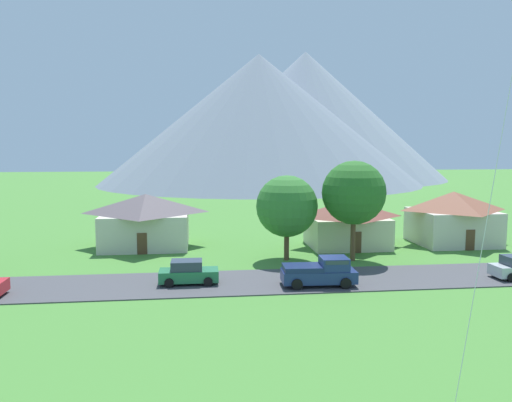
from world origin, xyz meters
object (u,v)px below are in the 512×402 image
(house_leftmost, at_px, (146,219))
(tree_center, at_px, (287,206))
(house_right_center, at_px, (453,217))
(parked_car_green_west_end, at_px, (188,273))
(tree_near_left, at_px, (354,193))
(house_left_center, at_px, (347,223))
(pickup_truck_navy_west_side, at_px, (321,272))

(house_leftmost, height_order, tree_center, tree_center)
(house_right_center, bearing_deg, parked_car_green_west_end, -155.48)
(parked_car_green_west_end, bearing_deg, tree_near_left, 22.77)
(house_left_center, bearing_deg, house_right_center, 0.71)
(house_left_center, bearing_deg, parked_car_green_west_end, -142.13)
(house_leftmost, height_order, pickup_truck_navy_west_side, house_leftmost)
(tree_near_left, relative_size, parked_car_green_west_end, 2.06)
(house_right_center, bearing_deg, house_left_center, -179.29)
(house_left_center, xyz_separation_m, parked_car_green_west_end, (-15.34, -11.93, -1.51))
(house_leftmost, distance_m, house_left_center, 19.87)
(house_right_center, relative_size, tree_near_left, 0.93)
(tree_center, height_order, pickup_truck_navy_west_side, tree_center)
(house_leftmost, bearing_deg, house_left_center, -7.52)
(tree_near_left, xyz_separation_m, tree_center, (-5.64, 0.93, -1.19))
(house_leftmost, distance_m, house_right_center, 30.91)
(house_right_center, bearing_deg, pickup_truck_navy_west_side, -141.51)
(house_leftmost, relative_size, tree_center, 1.20)
(tree_near_left, bearing_deg, tree_center, 170.66)
(tree_near_left, height_order, pickup_truck_navy_west_side, tree_near_left)
(house_right_center, xyz_separation_m, tree_center, (-18.07, -5.25, 1.96))
(parked_car_green_west_end, bearing_deg, pickup_truck_navy_west_side, -9.64)
(house_leftmost, relative_size, parked_car_green_west_end, 2.11)
(tree_center, relative_size, pickup_truck_navy_west_side, 1.40)
(tree_near_left, distance_m, pickup_truck_navy_west_side, 10.08)
(house_right_center, relative_size, tree_center, 1.08)
(house_leftmost, distance_m, parked_car_green_west_end, 15.28)
(house_right_center, height_order, pickup_truck_navy_west_side, house_right_center)
(parked_car_green_west_end, height_order, pickup_truck_navy_west_side, pickup_truck_navy_west_side)
(house_leftmost, bearing_deg, parked_car_green_west_end, -73.28)
(tree_center, xyz_separation_m, pickup_truck_navy_west_side, (0.91, -8.39, -3.66))
(house_left_center, relative_size, pickup_truck_navy_west_side, 1.51)
(house_leftmost, bearing_deg, house_right_center, -4.57)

